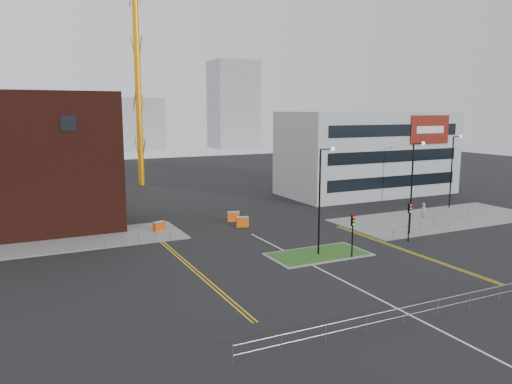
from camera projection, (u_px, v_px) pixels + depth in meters
ground at (357, 288)px, 34.54m from camera, size 200.00×200.00×0.00m
pavement_left at (30, 245)px, 45.36m from camera, size 28.00×8.00×0.12m
pavement_right at (438, 219)px, 56.48m from camera, size 24.00×10.00×0.12m
island_kerb at (318, 254)px, 42.49m from camera, size 8.60×4.60×0.08m
grass_island at (318, 254)px, 42.49m from camera, size 8.00×4.00×0.12m
office_block at (367, 153)px, 73.19m from camera, size 25.00×12.20×12.00m
tower_crane at (172, 16)px, 79.53m from camera, size 52.23×11.02×39.22m
streetlamp_island at (322, 192)px, 41.72m from camera, size 1.46×0.36×9.18m
streetlamp_right_near at (414, 180)px, 48.69m from camera, size 1.46×0.36×9.18m
streetlamp_right_far at (453, 166)px, 61.85m from camera, size 1.46×0.36×9.18m
traffic_light_island at (353, 228)px, 41.16m from camera, size 0.28×0.33×3.65m
traffic_light_right at (410, 215)px, 46.40m from camera, size 0.28×0.33×3.65m
railing_front at (422, 308)px, 29.09m from camera, size 24.05×0.05×1.10m
railing_left at (139, 237)px, 45.61m from camera, size 6.05×0.05×1.10m
railing_right at (446, 218)px, 53.49m from camera, size 19.05×5.05×1.10m
centre_line at (340, 279)px, 36.31m from camera, size 0.15×30.00×0.01m
yellow_left_a at (187, 266)px, 39.50m from camera, size 0.12×24.00×0.01m
yellow_left_b at (191, 265)px, 39.63m from camera, size 0.12×24.00×0.01m
yellow_right_a at (402, 250)px, 43.97m from camera, size 0.12×20.00×0.01m
yellow_right_b at (405, 250)px, 44.10m from camera, size 0.12×20.00×0.01m
skyline_b at (122, 124)px, 152.83m from camera, size 24.00×12.00×16.00m
skyline_c at (233, 105)px, 162.59m from camera, size 14.00×12.00×28.00m
skyline_d at (57, 131)px, 154.21m from camera, size 30.00×12.00×12.00m
pedestrian at (424, 211)px, 56.02m from camera, size 0.82×0.69×1.93m
barrier_left at (159, 226)px, 50.55m from camera, size 1.30×0.88×1.04m
barrier_mid at (233, 216)px, 55.26m from camera, size 1.36×0.67×1.10m
barrier_right at (242, 221)px, 52.58m from camera, size 1.37×0.71×1.10m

